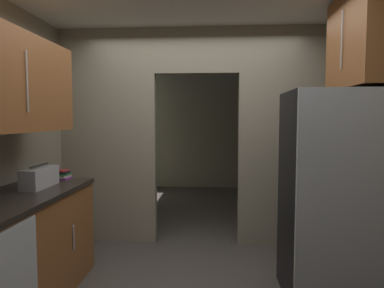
{
  "coord_description": "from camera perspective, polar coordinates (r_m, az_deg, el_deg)",
  "views": [
    {
      "loc": [
        0.25,
        -2.74,
        1.53
      ],
      "look_at": [
        0.01,
        0.67,
        1.28
      ],
      "focal_mm": 31.75,
      "sensor_mm": 36.0,
      "label": 1
    }
  ],
  "objects": [
    {
      "name": "upper_cabinet_fridgeside",
      "position": [
        3.29,
        26.94,
        15.4
      ],
      "size": [
        0.36,
        0.88,
        0.81
      ],
      "color": "brown"
    },
    {
      "name": "kitchen_partition",
      "position": [
        4.14,
        0.45,
        2.35
      ],
      "size": [
        3.33,
        0.12,
        2.62
      ],
      "color": "gray",
      "rests_on": "ground"
    },
    {
      "name": "lower_cabinet_run",
      "position": [
        3.09,
        -28.18,
        -16.43
      ],
      "size": [
        0.67,
        1.83,
        0.93
      ],
      "color": "brown",
      "rests_on": "ground"
    },
    {
      "name": "book_stack",
      "position": [
        3.64,
        -20.93,
        -4.88
      ],
      "size": [
        0.14,
        0.17,
        0.09
      ],
      "color": "#8C3893",
      "rests_on": "lower_cabinet_run"
    },
    {
      "name": "boombox",
      "position": [
        3.29,
        -24.26,
        -5.14
      ],
      "size": [
        0.17,
        0.42,
        0.2
      ],
      "color": "#B2B2B7",
      "rests_on": "lower_cabinet_run"
    },
    {
      "name": "refrigerator",
      "position": [
        3.12,
        22.83,
        -8.17
      ],
      "size": [
        0.8,
        0.76,
        1.76
      ],
      "color": "black",
      "rests_on": "ground"
    },
    {
      "name": "upper_cabinet_counterside",
      "position": [
        2.92,
        -29.1,
        9.17
      ],
      "size": [
        0.36,
        1.64,
        0.76
      ],
      "color": "brown"
    },
    {
      "name": "adjoining_room_shell",
      "position": [
        6.43,
        1.76,
        2.23
      ],
      "size": [
        3.33,
        3.51,
        2.62
      ],
      "color": "gray",
      "rests_on": "ground"
    }
  ]
}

